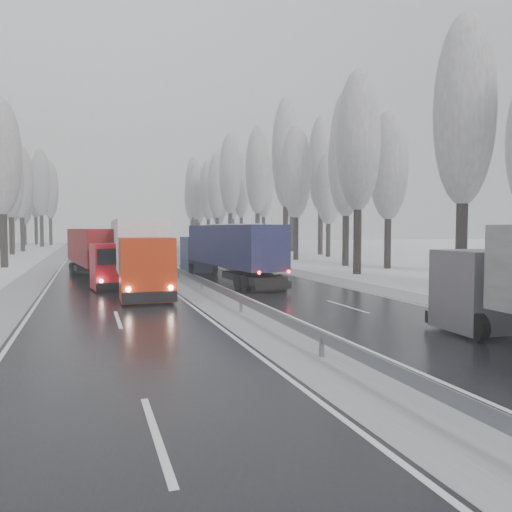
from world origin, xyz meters
TOP-DOWN VIEW (x-y plane):
  - ground at (0.00, 0.00)m, footprint 260.00×260.00m
  - carriageway_right at (5.25, 30.00)m, footprint 7.50×200.00m
  - carriageway_left at (-5.25, 30.00)m, footprint 7.50×200.00m
  - median_slush at (0.00, 30.00)m, footprint 3.00×200.00m
  - shoulder_right at (10.20, 30.00)m, footprint 2.40×200.00m
  - shoulder_left at (-10.20, 30.00)m, footprint 2.40×200.00m
  - median_guardrail at (0.00, 29.99)m, footprint 0.12×200.00m
  - tree_16 at (15.04, 15.67)m, footprint 3.60×3.60m
  - tree_18 at (14.51, 27.03)m, footprint 3.60×3.60m
  - tree_19 at (20.02, 31.03)m, footprint 3.60×3.60m
  - tree_20 at (17.90, 35.17)m, footprint 3.60×3.60m
  - tree_21 at (20.12, 39.17)m, footprint 3.60×3.60m
  - tree_22 at (17.02, 45.60)m, footprint 3.60×3.60m
  - tree_23 at (23.31, 49.60)m, footprint 3.60×3.60m
  - tree_24 at (17.90, 51.02)m, footprint 3.60×3.60m
  - tree_25 at (24.81, 55.02)m, footprint 3.60×3.60m
  - tree_26 at (17.56, 61.27)m, footprint 3.60×3.60m
  - tree_27 at (24.72, 65.27)m, footprint 3.60×3.60m
  - tree_28 at (16.34, 71.95)m, footprint 3.60×3.60m
  - tree_29 at (23.71, 75.95)m, footprint 3.60×3.60m
  - tree_30 at (16.56, 81.70)m, footprint 3.60×3.60m
  - tree_31 at (22.48, 85.70)m, footprint 3.60×3.60m
  - tree_32 at (16.63, 89.21)m, footprint 3.60×3.60m
  - tree_33 at (19.77, 93.21)m, footprint 3.60×3.60m
  - tree_34 at (15.73, 96.32)m, footprint 3.60×3.60m
  - tree_35 at (24.94, 100.32)m, footprint 3.60×3.60m
  - tree_36 at (17.04, 106.16)m, footprint 3.60×3.60m
  - tree_37 at (24.02, 110.16)m, footprint 3.60×3.60m
  - tree_38 at (18.73, 116.73)m, footprint 3.60×3.60m
  - tree_39 at (21.55, 120.73)m, footprint 3.60×3.60m
  - tree_62 at (-13.94, 43.73)m, footprint 3.60×3.60m
  - tree_68 at (-16.58, 69.11)m, footprint 3.60×3.60m
  - tree_70 at (-16.33, 79.19)m, footprint 3.60×3.60m
  - tree_72 at (-18.93, 88.54)m, footprint 3.60×3.60m
  - tree_74 at (-15.07, 99.33)m, footprint 3.60×3.60m
  - tree_76 at (-14.05, 108.72)m, footprint 3.60×3.60m
  - tree_77 at (-19.66, 112.72)m, footprint 3.60×3.60m
  - tree_78 at (-17.56, 115.31)m, footprint 3.60×3.60m
  - tree_79 at (-20.33, 119.31)m, footprint 3.60×3.60m
  - truck_blue_box at (2.81, 24.73)m, footprint 3.71×15.53m
  - truck_cream_box at (7.93, 42.67)m, footprint 2.66×16.28m
  - box_truck_distant at (2.51, 79.90)m, footprint 2.10×6.70m
  - truck_red_white at (-3.47, 23.10)m, footprint 2.90×16.70m
  - truck_red_red at (-5.91, 28.58)m, footprint 4.14×14.52m

SIDE VIEW (x-z plane):
  - ground at x=0.00m, z-range 0.00..0.00m
  - carriageway_right at x=5.25m, z-range 0.00..0.03m
  - carriageway_left at x=-5.25m, z-range 0.00..0.03m
  - median_slush at x=0.00m, z-range 0.00..0.04m
  - shoulder_right at x=10.20m, z-range 0.00..0.04m
  - shoulder_left at x=-10.20m, z-range 0.00..0.04m
  - median_guardrail at x=0.00m, z-range 0.22..0.98m
  - box_truck_distant at x=2.51m, z-range 0.02..2.52m
  - truck_red_red at x=-5.91m, z-range 0.31..4.00m
  - truck_blue_box at x=2.81m, z-range 0.33..4.28m
  - truck_cream_box at x=7.93m, z-range 0.35..4.52m
  - truck_red_white at x=-3.47m, z-range 0.36..4.63m
  - tree_23 at x=23.31m, z-range 1.99..15.54m
  - tree_77 at x=-19.66m, z-range 2.10..16.42m
  - tree_33 at x=19.77m, z-range 2.10..16.42m
  - tree_19 at x=20.02m, z-range 2.13..16.70m
  - tree_72 at x=-18.93m, z-range 2.21..17.31m
  - tree_20 at x=17.90m, z-range 2.29..18.00m
  - tree_22 at x=17.02m, z-range 2.31..18.17m
  - tree_62 at x=-13.94m, z-range 2.34..18.38m
  - tree_39 at x=21.55m, z-range 2.36..18.54m
  - tree_37 at x=24.02m, z-range 2.38..18.75m
  - tree_16 at x=15.04m, z-range 2.40..18.93m
  - tree_18 at x=14.51m, z-range 2.41..18.99m
  - tree_68 at x=-16.58m, z-range 2.42..19.07m
  - tree_79 at x=-20.33m, z-range 2.48..19.54m
  - tree_70 at x=-16.33m, z-range 2.48..19.57m
  - tree_32 at x=16.63m, z-range 2.51..19.85m
  - tree_27 at x=24.72m, z-range 2.55..20.17m
  - tree_34 at x=15.73m, z-range 2.55..20.19m
  - tree_30 at x=16.56m, z-range 2.59..20.45m
  - tree_38 at x=18.73m, z-range 2.60..20.58m
  - tree_29 at x=23.71m, z-range 2.62..20.73m
  - tree_35 at x=24.94m, z-range 2.64..20.89m
  - tree_76 at x=-14.05m, z-range 2.68..21.23m
  - tree_31 at x=22.48m, z-range 2.68..21.26m
  - tree_21 at x=20.12m, z-range 2.69..21.31m
  - tree_26 at x=17.56m, z-range 2.71..21.49m
  - tree_25 at x=24.81m, z-range 2.80..22.24m
  - tree_78 at x=-17.56m, z-range 2.81..22.37m
  - tree_28 at x=16.34m, z-range 2.82..22.45m
  - tree_74 at x=-15.07m, z-range 2.83..22.52m
  - tree_36 at x=17.04m, z-range 2.91..23.13m
  - tree_24 at x=17.90m, z-range 2.94..23.43m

